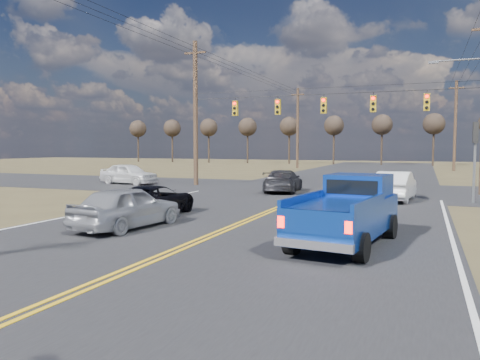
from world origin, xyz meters
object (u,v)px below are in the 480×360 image
at_px(black_suv, 153,200).
at_px(cross_car_west, 129,174).
at_px(dgrey_car_queue, 283,181).
at_px(silver_suv, 127,207).
at_px(pickup_truck, 347,212).
at_px(white_car_queue, 395,186).

bearing_deg(black_suv, cross_car_west, -54.66).
bearing_deg(dgrey_car_queue, black_suv, 72.12).
distance_m(silver_suv, black_suv, 2.88).
relative_size(black_suv, cross_car_west, 0.98).
bearing_deg(cross_car_west, silver_suv, -137.21).
bearing_deg(pickup_truck, black_suv, 168.57).
xyz_separation_m(silver_suv, dgrey_car_queue, (1.32, 13.89, -0.05)).
bearing_deg(black_suv, pickup_truck, 158.03).
height_order(black_suv, cross_car_west, cross_car_west).
xyz_separation_m(dgrey_car_queue, cross_car_west, (-12.09, 1.53, 0.09)).
bearing_deg(dgrey_car_queue, cross_car_west, -14.56).
height_order(pickup_truck, black_suv, pickup_truck).
xyz_separation_m(silver_suv, black_suv, (-0.75, 2.78, -0.11)).
distance_m(pickup_truck, white_car_queue, 11.76).
xyz_separation_m(black_suv, cross_car_west, (-10.02, 12.65, 0.15)).
bearing_deg(dgrey_car_queue, pickup_truck, 105.77).
bearing_deg(white_car_queue, silver_suv, 61.26).
xyz_separation_m(silver_suv, white_car_queue, (7.82, 11.79, 0.02)).
relative_size(pickup_truck, black_suv, 1.21).
bearing_deg(cross_car_west, pickup_truck, -122.64).
distance_m(pickup_truck, black_suv, 8.44).
bearing_deg(silver_suv, pickup_truck, -172.63).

